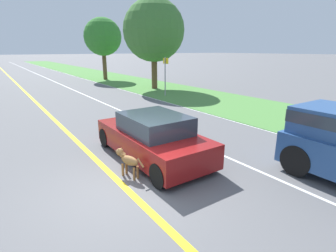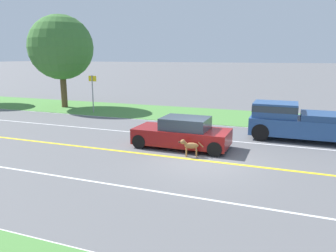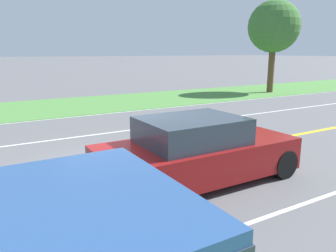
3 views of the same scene
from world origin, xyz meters
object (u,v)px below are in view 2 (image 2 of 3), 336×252
object	(u,v)px
pickup_truck	(304,122)
roadside_tree_right_near	(61,48)
ego_car	(183,133)
dog	(189,146)
street_sign	(93,89)

from	to	relation	value
pickup_truck	roadside_tree_right_near	bearing A→B (deg)	75.89
ego_car	dog	xyz separation A→B (m)	(-1.21, -0.71, -0.19)
street_sign	pickup_truck	bearing A→B (deg)	-102.57
roadside_tree_right_near	street_sign	size ratio (longest dim) A/B	2.66
ego_car	street_sign	distance (m)	11.42
ego_car	roadside_tree_right_near	bearing A→B (deg)	58.12
ego_car	dog	distance (m)	1.42
dog	pickup_truck	world-z (taller)	pickup_truck
pickup_truck	street_sign	xyz separation A→B (m)	(3.21, 14.38, 0.78)
street_sign	roadside_tree_right_near	bearing A→B (deg)	70.05
dog	pickup_truck	bearing A→B (deg)	-62.25
dog	pickup_truck	size ratio (longest dim) A/B	0.18
dog	roadside_tree_right_near	bearing A→B (deg)	37.28
roadside_tree_right_near	street_sign	distance (m)	4.94
ego_car	dog	world-z (taller)	ego_car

